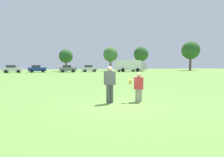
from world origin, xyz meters
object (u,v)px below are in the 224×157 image
(player_thrower, at_px, (110,83))
(parked_car_near_right, at_px, (89,68))
(frisbee, at_px, (129,80))
(parked_car_mid_left, at_px, (12,69))
(parked_car_mid_right, at_px, (68,69))
(parked_car_center, at_px, (37,69))
(player_defender, at_px, (139,86))
(traffic_cone, at_px, (130,81))
(box_truck, at_px, (130,65))

(player_thrower, relative_size, parked_car_near_right, 0.41)
(frisbee, height_order, parked_car_mid_left, parked_car_mid_left)
(parked_car_mid_left, xyz_separation_m, parked_car_mid_right, (12.81, -0.28, 0.00))
(parked_car_mid_left, distance_m, parked_car_center, 5.49)
(player_defender, bearing_deg, parked_car_mid_right, 92.27)
(traffic_cone, bearing_deg, frisbee, -111.67)
(parked_car_mid_right, distance_m, parked_car_near_right, 6.01)
(parked_car_mid_left, bearing_deg, traffic_cone, -61.45)
(parked_car_near_right, bearing_deg, parked_car_mid_right, -164.01)
(parked_car_mid_right, bearing_deg, parked_car_center, 173.86)
(parked_car_center, bearing_deg, traffic_cone, -69.80)
(traffic_cone, height_order, box_truck, box_truck)
(frisbee, height_order, parked_car_mid_right, parked_car_mid_right)
(player_defender, xyz_separation_m, parked_car_mid_left, (-14.43, 41.06, 0.11))
(player_defender, height_order, parked_car_mid_left, parked_car_mid_left)
(player_thrower, bearing_deg, player_defender, -1.59)
(parked_car_center, relative_size, parked_car_mid_right, 1.00)
(frisbee, height_order, box_truck, box_truck)
(player_thrower, distance_m, player_defender, 1.51)
(frisbee, height_order, traffic_cone, frisbee)
(parked_car_mid_left, height_order, parked_car_center, same)
(player_defender, relative_size, traffic_cone, 3.06)
(traffic_cone, height_order, parked_car_mid_right, parked_car_mid_right)
(player_thrower, height_order, player_defender, player_thrower)
(parked_car_mid_left, bearing_deg, parked_car_center, 5.35)
(player_defender, xyz_separation_m, box_truck, (15.47, 40.60, 0.94))
(player_thrower, xyz_separation_m, parked_car_center, (-7.46, 41.53, -0.08))
(player_thrower, distance_m, parked_car_mid_left, 43.01)
(parked_car_mid_left, height_order, box_truck, box_truck)
(frisbee, distance_m, parked_car_mid_left, 43.31)
(player_defender, bearing_deg, box_truck, 69.14)
(traffic_cone, distance_m, parked_car_mid_right, 32.19)
(player_defender, bearing_deg, frisbee, 172.41)
(parked_car_mid_right, xyz_separation_m, parked_car_near_right, (5.77, 1.65, 0.00))
(parked_car_mid_right, height_order, parked_car_near_right, same)
(parked_car_near_right, bearing_deg, parked_car_center, -176.23)
(box_truck, bearing_deg, parked_car_mid_right, 179.38)
(frisbee, xyz_separation_m, box_truck, (15.95, 40.53, 0.64))
(parked_car_center, bearing_deg, parked_car_mid_right, -6.14)
(player_defender, relative_size, parked_car_mid_left, 0.34)
(player_thrower, bearing_deg, box_truck, 67.29)
(parked_car_mid_right, bearing_deg, parked_car_mid_left, 178.76)
(player_thrower, relative_size, box_truck, 0.21)
(player_defender, distance_m, parked_car_mid_right, 40.81)
(traffic_cone, xyz_separation_m, parked_car_center, (-12.01, 32.63, 0.69))
(frisbee, relative_size, parked_car_center, 0.06)
(parked_car_center, distance_m, box_truck, 24.47)
(parked_car_center, distance_m, parked_car_mid_right, 7.39)
(player_defender, xyz_separation_m, parked_car_near_right, (4.16, 42.44, 0.11))
(parked_car_center, height_order, parked_car_mid_right, same)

